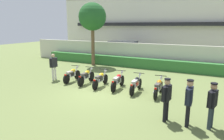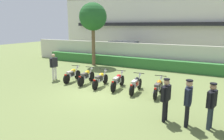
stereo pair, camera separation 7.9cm
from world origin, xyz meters
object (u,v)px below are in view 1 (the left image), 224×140
tree_near_inspector (92,17)px  officer_0 (167,96)px  parked_car (124,50)px  motorcycle_in_row_3 (118,81)px  officer_1 (189,99)px  officer_2 (212,102)px  motorcycle_in_row_0 (72,75)px  motorcycle_in_row_5 (158,87)px  motorcycle_in_row_1 (86,77)px  inspector_person (54,65)px  motorcycle_in_row_2 (100,79)px  motorcycle_in_row_4 (136,84)px

tree_near_inspector → officer_0: bearing=-44.0°
parked_car → motorcycle_in_row_3: 10.20m
parked_car → officer_0: bearing=-61.5°
officer_1 → officer_2: 0.74m
officer_0 → officer_2: 1.49m
tree_near_inspector → officer_1: size_ratio=3.20×
tree_near_inspector → motorcycle_in_row_0: (1.79, -5.24, -3.66)m
motorcycle_in_row_5 → officer_2: bearing=-138.8°
tree_near_inspector → officer_2: (9.76, -7.85, -3.17)m
motorcycle_in_row_5 → motorcycle_in_row_1: bearing=84.6°
parked_car → motorcycle_in_row_1: parked_car is taller
motorcycle_in_row_1 → motorcycle_in_row_5: (4.41, -0.13, -0.01)m
tree_near_inspector → motorcycle_in_row_1: bearing=-61.3°
officer_1 → tree_near_inspector: bearing=-43.6°
officer_2 → tree_near_inspector: bearing=-26.2°
inspector_person → officer_1: size_ratio=1.01×
motorcycle_in_row_2 → officer_2: bearing=-118.5°
motorcycle_in_row_1 → officer_2: (6.89, -2.60, 0.49)m
parked_car → motorcycle_in_row_2: bearing=-75.5°
motorcycle_in_row_1 → motorcycle_in_row_5: size_ratio=1.02×
parked_car → motorcycle_in_row_5: 11.37m
tree_near_inspector → officer_0: tree_near_inspector is taller
parked_car → inspector_person: (-0.61, -9.59, 0.07)m
motorcycle_in_row_4 → officer_1: (2.95, -2.67, 0.54)m
motorcycle_in_row_0 → motorcycle_in_row_5: bearing=-96.8°
parked_car → motorcycle_in_row_0: parked_car is taller
motorcycle_in_row_5 → inspector_person: bearing=86.7°
officer_0 → officer_2: size_ratio=1.00×
motorcycle_in_row_5 → tree_near_inspector: bearing=49.9°
motorcycle_in_row_2 → motorcycle_in_row_5: motorcycle_in_row_5 is taller
motorcycle_in_row_0 → motorcycle_in_row_5: size_ratio=0.99×
parked_car → officer_2: 14.79m
motorcycle_in_row_5 → officer_1: 3.22m
tree_near_inspector → motorcycle_in_row_0: size_ratio=2.93×
motorcycle_in_row_3 → officer_0: (3.29, -2.73, 0.50)m
motorcycle_in_row_0 → motorcycle_in_row_3: size_ratio=0.95×
motorcycle_in_row_5 → officer_2: (2.47, -2.47, 0.50)m
motorcycle_in_row_0 → inspector_person: size_ratio=1.08×
motorcycle_in_row_3 → motorcycle_in_row_5: 2.30m
parked_car → officer_1: 14.53m
parked_car → tree_near_inspector: tree_near_inspector is taller
motorcycle_in_row_3 → motorcycle_in_row_0: bearing=84.1°
parked_car → motorcycle_in_row_5: parked_car is taller
tree_near_inspector → motorcycle_in_row_4: size_ratio=2.84×
inspector_person → officer_2: 9.56m
tree_near_inspector → motorcycle_in_row_4: bearing=-41.3°
parked_car → motorcycle_in_row_1: (1.76, -9.41, -0.49)m
motorcycle_in_row_0 → motorcycle_in_row_3: motorcycle_in_row_3 is taller
motorcycle_in_row_1 → motorcycle_in_row_4: (3.22, -0.11, -0.01)m
motorcycle_in_row_0 → motorcycle_in_row_4: motorcycle_in_row_0 is taller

